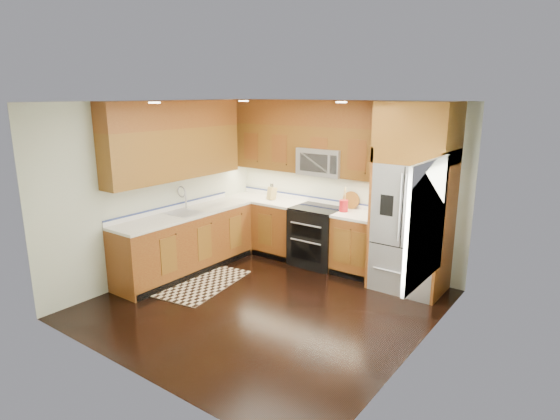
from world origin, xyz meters
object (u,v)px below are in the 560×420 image
Objects in this scene: utensil_crock at (344,203)px; refrigerator at (413,199)px; knife_block at (272,193)px; rug at (201,283)px; range at (317,236)px.

refrigerator is at bearing -4.02° from utensil_crock.
utensil_crock is (-1.11, 0.08, -0.23)m from refrigerator.
knife_block is at bearing 178.00° from refrigerator.
rug is 2.01m from knife_block.
refrigerator is (1.55, -0.04, 0.83)m from range.
utensil_crock is at bearing 41.96° from rug.
range is 3.46× the size of knife_block.
utensil_crock is at bearing 175.98° from refrigerator.
rug is (-0.94, -1.67, -0.46)m from range.
rug is at bearing -128.96° from utensil_crock.
refrigerator is 9.52× the size of knife_block.
refrigerator reaches higher than rug.
range is 0.66× the size of rug.
range reaches higher than rug.
range is at bearing 178.60° from refrigerator.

